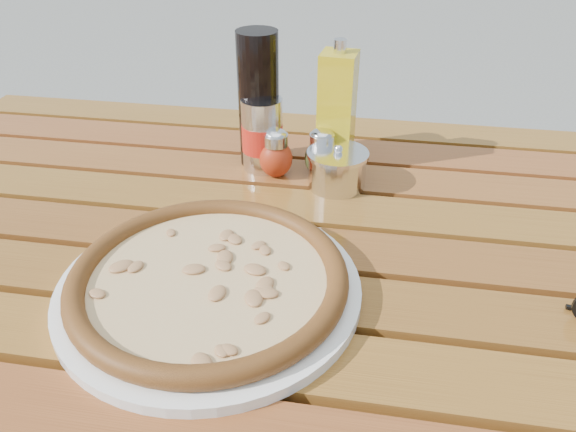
% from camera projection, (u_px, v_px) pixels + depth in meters
% --- Properties ---
extents(table, '(1.40, 0.90, 0.75)m').
position_uv_depth(table, '(286.00, 286.00, 0.80)').
color(table, '#3C1F0D').
rests_on(table, ground).
extents(plate, '(0.46, 0.46, 0.01)m').
position_uv_depth(plate, '(210.00, 288.00, 0.67)').
color(plate, white).
rests_on(plate, table).
extents(pizza, '(0.41, 0.41, 0.03)m').
position_uv_depth(pizza, '(209.00, 278.00, 0.66)').
color(pizza, '#FFEBB6').
rests_on(pizza, plate).
extents(pepper_shaker, '(0.07, 0.07, 0.08)m').
position_uv_depth(pepper_shaker, '(276.00, 154.00, 0.90)').
color(pepper_shaker, '#B83215').
rests_on(pepper_shaker, table).
extents(oregano_shaker, '(0.06, 0.06, 0.08)m').
position_uv_depth(oregano_shaker, '(321.00, 154.00, 0.90)').
color(oregano_shaker, '#343A17').
rests_on(oregano_shaker, table).
extents(dark_bottle, '(0.07, 0.07, 0.22)m').
position_uv_depth(dark_bottle, '(259.00, 100.00, 0.90)').
color(dark_bottle, black).
rests_on(dark_bottle, table).
extents(soda_can, '(0.08, 0.08, 0.12)m').
position_uv_depth(soda_can, '(262.00, 135.00, 0.91)').
color(soda_can, silver).
rests_on(soda_can, table).
extents(olive_oil_cruet, '(0.06, 0.06, 0.21)m').
position_uv_depth(olive_oil_cruet, '(337.00, 111.00, 0.90)').
color(olive_oil_cruet, gold).
rests_on(olive_oil_cruet, table).
extents(parmesan_tin, '(0.11, 0.11, 0.07)m').
position_uv_depth(parmesan_tin, '(337.00, 169.00, 0.87)').
color(parmesan_tin, silver).
rests_on(parmesan_tin, table).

